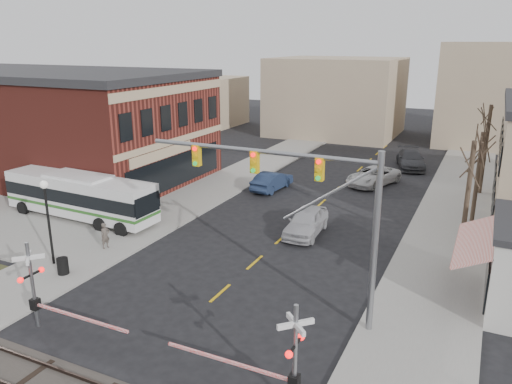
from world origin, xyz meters
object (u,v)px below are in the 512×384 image
Objects in this scene: rr_crossing_east at (283,356)px; car_a at (306,222)px; rr_crossing_west at (40,288)px; pedestrian_far at (119,210)px; pedestrian_near at (105,236)px; car_b at (272,181)px; traffic_signal_mast at (308,195)px; car_d at (411,159)px; car_c at (373,176)px; transit_bus at (80,196)px; trash_bin at (63,266)px; street_lamp at (47,206)px.

rr_crossing_east is 16.22m from car_a.
pedestrian_far is (-6.03, 12.07, -1.08)m from rr_crossing_west.
car_a is 12.59m from pedestrian_near.
rr_crossing_west reaches higher than car_b.
car_a is 1.05× the size of car_b.
pedestrian_near is (-13.44, 1.92, -4.87)m from traffic_signal_mast.
car_d is at bearing 75.12° from rr_crossing_west.
car_c is at bearing -4.56° from pedestrian_far.
transit_bus reaches higher than car_c.
trash_bin is at bearing -125.60° from pedestrian_far.
street_lamp is 1.01× the size of car_b.
traffic_signal_mast is 14.43m from pedestrian_near.
rr_crossing_west and rr_crossing_east have the same top height.
trash_bin is 35.04m from car_d.
rr_crossing_east is 0.99× the size of car_c.
traffic_signal_mast reaches higher than car_a.
car_a is 3.14× the size of pedestrian_near.
pedestrian_far reaches higher than car_b.
car_a reaches higher than trash_bin.
car_b and car_c have the same top height.
trash_bin is 8.39m from pedestrian_far.
car_c is (-3.47, 28.98, -1.18)m from rr_crossing_east.
car_b is at bearing 5.88° from pedestrian_far.
car_c is at bearing 74.98° from rr_crossing_west.
car_b is at bearing 53.50° from transit_bus.
rr_crossing_east is (20.06, -11.32, 0.22)m from transit_bus.
transit_bus is 7.87m from street_lamp.
car_b is at bearing 89.00° from rr_crossing_west.
rr_crossing_west reaches higher than car_a.
rr_crossing_east is 26.16m from car_b.
car_a is (6.49, 15.51, -1.12)m from rr_crossing_west.
car_a is 10.30m from car_b.
trash_bin is 19.98m from car_b.
car_d is (3.27, 21.23, 0.01)m from car_a.
rr_crossing_east reaches higher than car_d.
traffic_signal_mast is at bearing 123.23° from car_b.
car_b is 3.08× the size of pedestrian_far.
car_d is at bearing 90.30° from traffic_signal_mast.
trash_bin is (5.61, -7.19, -1.18)m from transit_bus.
rr_crossing_west is at bearing -46.36° from street_lamp.
traffic_signal_mast is at bearing 102.73° from rr_crossing_east.
car_b is 9.02m from car_c.
rr_crossing_west is 30.08m from car_c.
car_d is 3.71× the size of pedestrian_near.
rr_crossing_east is 1.16× the size of street_lamp.
pedestrian_near is (-13.28, -28.87, 0.06)m from car_d.
street_lamp is (-4.67, 4.90, 1.56)m from rr_crossing_west.
car_b is (3.61, 19.65, 0.22)m from trash_bin.
rr_crossing_west reaches higher than car_c.
traffic_signal_mast reaches higher than trash_bin.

